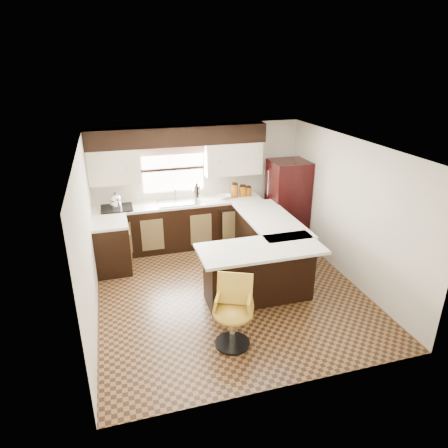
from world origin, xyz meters
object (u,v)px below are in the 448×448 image
object	(u,v)px
peninsula_long	(267,244)
peninsula_return	(259,273)
refrigerator	(287,202)
bar_chair	(233,314)

from	to	relation	value
peninsula_long	peninsula_return	world-z (taller)	same
refrigerator	bar_chair	xyz separation A→B (m)	(-2.07, -2.89, -0.37)
refrigerator	bar_chair	world-z (taller)	refrigerator
peninsula_long	refrigerator	xyz separation A→B (m)	(0.82, 0.96, 0.40)
peninsula_long	peninsula_return	xyz separation A→B (m)	(-0.53, -0.97, 0.00)
peninsula_long	bar_chair	world-z (taller)	bar_chair
refrigerator	peninsula_long	bearing A→B (deg)	-130.34
refrigerator	bar_chair	size ratio (longest dim) A/B	1.76
peninsula_return	bar_chair	distance (m)	1.20
peninsula_long	refrigerator	distance (m)	1.32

